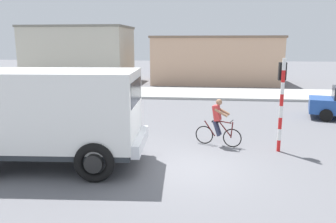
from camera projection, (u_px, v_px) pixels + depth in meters
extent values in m
plane|color=slate|center=(184.00, 167.00, 10.20)|extent=(120.00, 120.00, 0.00)
cube|color=#ADADA8|center=(197.00, 93.00, 24.53)|extent=(80.00, 5.00, 0.16)
cube|color=white|center=(50.00, 107.00, 10.09)|extent=(5.36, 2.85, 2.20)
cube|color=#2D3338|center=(53.00, 145.00, 10.33)|extent=(5.25, 2.79, 0.16)
cube|color=silver|center=(140.00, 141.00, 10.18)|extent=(0.40, 2.39, 0.36)
cube|color=black|center=(134.00, 91.00, 9.89)|extent=(0.27, 2.13, 0.70)
torus|color=black|center=(113.00, 137.00, 11.53)|extent=(1.11, 0.31, 1.10)
cylinder|color=black|center=(113.00, 137.00, 11.53)|extent=(0.51, 0.33, 0.50)
torus|color=black|center=(94.00, 163.00, 9.02)|extent=(1.11, 0.31, 1.10)
cylinder|color=black|center=(94.00, 163.00, 9.02)|extent=(0.51, 0.33, 0.50)
torus|color=black|center=(21.00, 136.00, 11.67)|extent=(1.11, 0.31, 1.10)
cylinder|color=black|center=(21.00, 136.00, 11.67)|extent=(0.51, 0.33, 0.50)
torus|color=black|center=(232.00, 138.00, 12.12)|extent=(0.66, 0.25, 0.68)
torus|color=black|center=(204.00, 135.00, 12.54)|extent=(0.66, 0.25, 0.68)
cylinder|color=#591E1E|center=(223.00, 122.00, 12.15)|extent=(0.58, 0.22, 0.09)
cylinder|color=#591E1E|center=(225.00, 129.00, 12.18)|extent=(0.50, 0.20, 0.57)
cylinder|color=#591E1E|center=(210.00, 128.00, 12.41)|extent=(0.43, 0.18, 0.57)
cylinder|color=#591E1E|center=(232.00, 130.00, 12.08)|extent=(0.10, 0.07, 0.59)
cylinder|color=black|center=(231.00, 121.00, 12.02)|extent=(0.18, 0.49, 0.03)
cube|color=black|center=(215.00, 122.00, 12.27)|extent=(0.27, 0.19, 0.06)
cube|color=#D13838|center=(217.00, 113.00, 12.19)|extent=(0.38, 0.39, 0.59)
sphere|color=#9E7051|center=(219.00, 102.00, 12.08)|extent=(0.22, 0.22, 0.22)
cylinder|color=#2D334C|center=(218.00, 127.00, 12.38)|extent=(0.33, 0.21, 0.57)
cylinder|color=#9E7051|center=(223.00, 111.00, 12.24)|extent=(0.50, 0.24, 0.29)
cylinder|color=#2D334C|center=(216.00, 129.00, 12.20)|extent=(0.33, 0.21, 0.57)
cylinder|color=#9E7051|center=(221.00, 113.00, 11.95)|extent=(0.50, 0.24, 0.29)
cylinder|color=red|center=(279.00, 146.00, 11.70)|extent=(0.12, 0.12, 0.40)
cylinder|color=white|center=(279.00, 134.00, 11.62)|extent=(0.12, 0.12, 0.40)
cylinder|color=red|center=(280.00, 123.00, 11.53)|extent=(0.12, 0.12, 0.40)
cylinder|color=white|center=(281.00, 112.00, 11.45)|extent=(0.12, 0.12, 0.40)
cylinder|color=red|center=(282.00, 100.00, 11.37)|extent=(0.12, 0.12, 0.40)
cylinder|color=white|center=(282.00, 88.00, 11.29)|extent=(0.12, 0.12, 0.40)
cylinder|color=red|center=(283.00, 76.00, 11.21)|extent=(0.12, 0.12, 0.40)
cylinder|color=white|center=(284.00, 64.00, 11.13)|extent=(0.12, 0.12, 0.40)
cube|color=black|center=(282.00, 71.00, 11.36)|extent=(0.24, 0.20, 0.60)
sphere|color=green|center=(282.00, 71.00, 11.48)|extent=(0.14, 0.14, 0.14)
cylinder|color=black|center=(326.00, 115.00, 16.06)|extent=(0.63, 0.32, 0.60)
cylinder|color=black|center=(324.00, 109.00, 17.62)|extent=(0.63, 0.32, 0.60)
cube|color=#B2AD9E|center=(80.00, 55.00, 32.19)|extent=(9.29, 6.01, 5.00)
cube|color=slate|center=(78.00, 27.00, 31.67)|extent=(9.48, 6.13, 0.20)
cube|color=tan|center=(215.00, 61.00, 31.51)|extent=(11.18, 6.69, 4.05)
cube|color=#775E4C|center=(216.00, 37.00, 31.08)|extent=(11.40, 6.82, 0.20)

